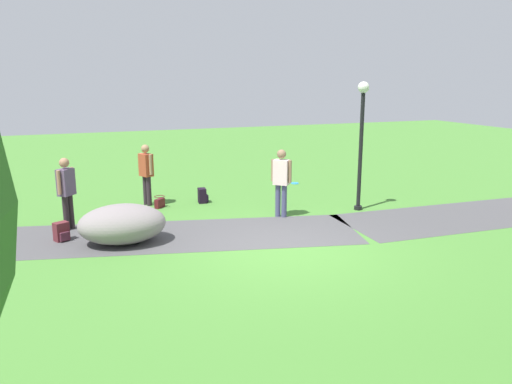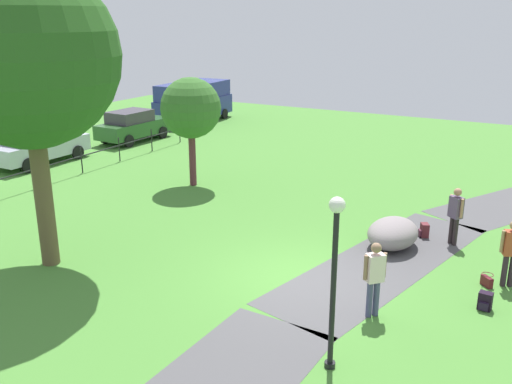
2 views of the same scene
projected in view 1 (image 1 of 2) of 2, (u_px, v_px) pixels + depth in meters
name	position (u px, v px, depth m)	size (l,w,h in m)	color
ground_plane	(285.00, 249.00, 9.99)	(48.00, 48.00, 0.00)	#478132
footpath_segment_near	(492.00, 213.00, 12.65)	(8.08, 2.59, 0.01)	#4B4A4C
footpath_segment_mid	(174.00, 235.00, 10.85)	(8.31, 4.04, 0.01)	#4B4A4C
lamp_post	(362.00, 132.00, 12.53)	(0.28, 0.28, 3.25)	black
lawn_boulder	(122.00, 224.00, 10.29)	(1.86, 1.42, 0.81)	gray
woman_with_handbag	(146.00, 170.00, 13.25)	(0.37, 0.48, 1.63)	#2F222C
man_near_boulder	(66.00, 189.00, 11.10)	(0.41, 0.43, 1.63)	#2A2124
passerby_on_path	(281.00, 178.00, 12.11)	(0.43, 0.42, 1.66)	#44476B
handbag_on_grass	(160.00, 202.00, 13.15)	(0.38, 0.38, 0.31)	#58161D
backpack_by_boulder	(62.00, 232.00, 10.46)	(0.34, 0.34, 0.40)	maroon
spare_backpack_on_lawn	(202.00, 196.00, 13.65)	(0.28, 0.30, 0.40)	black
frisbee_on_grass	(295.00, 183.00, 16.16)	(0.25, 0.25, 0.02)	#2A90E7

